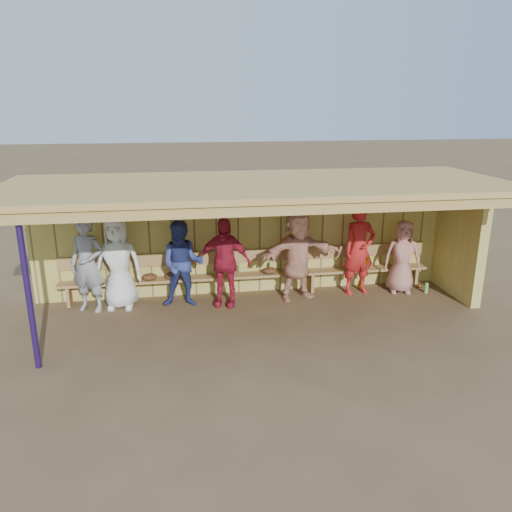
{
  "coord_description": "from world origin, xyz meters",
  "views": [
    {
      "loc": [
        -1.43,
        -8.53,
        3.79
      ],
      "look_at": [
        0.0,
        0.35,
        1.05
      ],
      "focal_mm": 35.0,
      "sensor_mm": 36.0,
      "label": 1
    }
  ],
  "objects_px": {
    "player_d": "(224,262)",
    "player_g": "(359,250)",
    "player_b": "(118,263)",
    "player_f": "(298,255)",
    "player_a": "(88,265)",
    "player_c": "(183,264)",
    "player_h": "(402,257)",
    "bench": "(250,270)"
  },
  "relations": [
    {
      "from": "player_a",
      "to": "player_h",
      "type": "relative_size",
      "value": 1.19
    },
    {
      "from": "player_b",
      "to": "player_d",
      "type": "height_order",
      "value": "player_b"
    },
    {
      "from": "player_d",
      "to": "bench",
      "type": "relative_size",
      "value": 0.23
    },
    {
      "from": "player_h",
      "to": "bench",
      "type": "bearing_deg",
      "value": -172.96
    },
    {
      "from": "player_h",
      "to": "player_c",
      "type": "bearing_deg",
      "value": -165.46
    },
    {
      "from": "player_b",
      "to": "player_f",
      "type": "bearing_deg",
      "value": 6.27
    },
    {
      "from": "player_d",
      "to": "player_g",
      "type": "bearing_deg",
      "value": 22.39
    },
    {
      "from": "player_b",
      "to": "player_g",
      "type": "xyz_separation_m",
      "value": [
        4.8,
        0.01,
        0.04
      ]
    },
    {
      "from": "player_c",
      "to": "player_h",
      "type": "bearing_deg",
      "value": 6.86
    },
    {
      "from": "player_a",
      "to": "bench",
      "type": "xyz_separation_m",
      "value": [
        3.14,
        0.37,
        -0.39
      ]
    },
    {
      "from": "player_d",
      "to": "player_h",
      "type": "height_order",
      "value": "player_d"
    },
    {
      "from": "player_a",
      "to": "player_g",
      "type": "bearing_deg",
      "value": 21.82
    },
    {
      "from": "player_d",
      "to": "player_h",
      "type": "relative_size",
      "value": 1.15
    },
    {
      "from": "player_d",
      "to": "player_g",
      "type": "relative_size",
      "value": 0.93
    },
    {
      "from": "player_b",
      "to": "player_f",
      "type": "relative_size",
      "value": 0.98
    },
    {
      "from": "player_b",
      "to": "player_f",
      "type": "height_order",
      "value": "player_f"
    },
    {
      "from": "player_a",
      "to": "player_f",
      "type": "height_order",
      "value": "player_f"
    },
    {
      "from": "player_g",
      "to": "player_d",
      "type": "bearing_deg",
      "value": 175.02
    },
    {
      "from": "player_g",
      "to": "bench",
      "type": "xyz_separation_m",
      "value": [
        -2.22,
        0.31,
        -0.41
      ]
    },
    {
      "from": "player_d",
      "to": "player_c",
      "type": "bearing_deg",
      "value": -167.81
    },
    {
      "from": "bench",
      "to": "player_d",
      "type": "bearing_deg",
      "value": -138.99
    },
    {
      "from": "player_d",
      "to": "player_f",
      "type": "bearing_deg",
      "value": 22.69
    },
    {
      "from": "player_b",
      "to": "player_c",
      "type": "xyz_separation_m",
      "value": [
        1.21,
        -0.11,
        -0.05
      ]
    },
    {
      "from": "player_c",
      "to": "player_g",
      "type": "height_order",
      "value": "player_g"
    },
    {
      "from": "player_h",
      "to": "player_b",
      "type": "bearing_deg",
      "value": -166.67
    },
    {
      "from": "player_b",
      "to": "player_h",
      "type": "xyz_separation_m",
      "value": [
        5.72,
        -0.07,
        -0.13
      ]
    },
    {
      "from": "player_a",
      "to": "player_g",
      "type": "relative_size",
      "value": 0.97
    },
    {
      "from": "player_a",
      "to": "player_d",
      "type": "xyz_separation_m",
      "value": [
        2.55,
        -0.13,
        -0.04
      ]
    },
    {
      "from": "player_h",
      "to": "player_a",
      "type": "bearing_deg",
      "value": -166.07
    },
    {
      "from": "player_c",
      "to": "player_g",
      "type": "relative_size",
      "value": 0.9
    },
    {
      "from": "player_d",
      "to": "player_h",
      "type": "xyz_separation_m",
      "value": [
        3.72,
        0.13,
        -0.11
      ]
    },
    {
      "from": "player_h",
      "to": "bench",
      "type": "height_order",
      "value": "player_h"
    },
    {
      "from": "player_f",
      "to": "bench",
      "type": "relative_size",
      "value": 0.24
    },
    {
      "from": "player_d",
      "to": "player_b",
      "type": "bearing_deg",
      "value": -167.29
    },
    {
      "from": "player_c",
      "to": "player_g",
      "type": "xyz_separation_m",
      "value": [
        3.59,
        0.12,
        0.09
      ]
    },
    {
      "from": "player_a",
      "to": "player_d",
      "type": "distance_m",
      "value": 2.55
    },
    {
      "from": "player_a",
      "to": "player_c",
      "type": "distance_m",
      "value": 1.76
    },
    {
      "from": "player_b",
      "to": "player_g",
      "type": "distance_m",
      "value": 4.8
    },
    {
      "from": "player_c",
      "to": "player_f",
      "type": "distance_m",
      "value": 2.28
    },
    {
      "from": "player_a",
      "to": "player_c",
      "type": "relative_size",
      "value": 1.08
    },
    {
      "from": "player_f",
      "to": "player_h",
      "type": "relative_size",
      "value": 1.2
    },
    {
      "from": "bench",
      "to": "player_c",
      "type": "bearing_deg",
      "value": -162.82
    }
  ]
}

